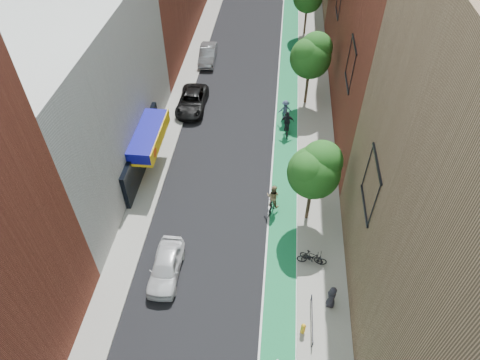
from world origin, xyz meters
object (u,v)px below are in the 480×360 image
(parked_car_black, at_px, (192,101))
(parked_car_silver, at_px, (208,54))
(cyclist_lane_far, at_px, (285,112))
(pedestrian, at_px, (332,297))
(parked_car_white, at_px, (166,266))
(cyclist_lane_near, at_px, (273,200))
(fire_hydrant, at_px, (303,328))
(cyclist_lane_mid, at_px, (287,126))

(parked_car_black, xyz_separation_m, parked_car_silver, (0.09, 8.61, 0.03))
(cyclist_lane_far, relative_size, pedestrian, 1.27)
(parked_car_silver, height_order, cyclist_lane_far, cyclist_lane_far)
(parked_car_white, bearing_deg, parked_car_black, 94.75)
(cyclist_lane_near, height_order, cyclist_lane_far, cyclist_lane_near)
(parked_car_white, xyz_separation_m, cyclist_lane_far, (6.78, 16.39, 0.21))
(cyclist_lane_far, distance_m, fire_hydrant, 19.51)
(cyclist_lane_mid, bearing_deg, parked_car_silver, -58.21)
(parked_car_black, xyz_separation_m, pedestrian, (11.48, -18.79, 0.24))
(cyclist_lane_far, bearing_deg, cyclist_lane_mid, 83.28)
(parked_car_white, xyz_separation_m, pedestrian, (9.88, -1.22, 0.24))
(parked_car_white, xyz_separation_m, cyclist_lane_mid, (7.00, 14.59, 0.15))
(cyclist_lane_mid, bearing_deg, cyclist_lane_far, -87.50)
(parked_car_white, distance_m, parked_car_silver, 26.22)
(pedestrian, distance_m, fire_hydrant, 2.46)
(cyclist_lane_far, height_order, fire_hydrant, cyclist_lane_far)
(parked_car_white, height_order, parked_car_black, parked_car_white)
(cyclist_lane_near, distance_m, cyclist_lane_mid, 8.68)
(parked_car_silver, bearing_deg, cyclist_lane_far, -52.10)
(fire_hydrant, bearing_deg, parked_car_silver, 108.55)
(parked_car_white, xyz_separation_m, cyclist_lane_near, (6.20, 5.95, 0.22))
(parked_car_white, relative_size, parked_car_black, 0.82)
(cyclist_lane_near, relative_size, pedestrian, 1.36)
(parked_car_white, xyz_separation_m, parked_car_black, (-1.60, 17.57, -0.00))
(parked_car_white, xyz_separation_m, parked_car_silver, (-1.51, 26.18, 0.02))
(pedestrian, xyz_separation_m, fire_hydrant, (-1.58, -1.84, -0.40))
(parked_car_white, height_order, cyclist_lane_near, cyclist_lane_near)
(parked_car_white, bearing_deg, pedestrian, -7.49)
(pedestrian, bearing_deg, parked_car_black, -149.54)
(parked_car_silver, distance_m, pedestrian, 29.67)
(parked_car_black, height_order, cyclist_lane_mid, cyclist_lane_mid)
(parked_car_silver, xyz_separation_m, cyclist_lane_far, (8.29, -9.78, 0.19))
(cyclist_lane_near, relative_size, cyclist_lane_mid, 1.01)
(parked_car_black, bearing_deg, cyclist_lane_far, -8.36)
(parked_car_silver, distance_m, cyclist_lane_mid, 14.38)
(parked_car_silver, bearing_deg, cyclist_lane_mid, -56.07)
(fire_hydrant, bearing_deg, cyclist_lane_mid, 94.20)
(parked_car_silver, xyz_separation_m, cyclist_lane_mid, (8.51, -11.58, 0.12))
(parked_car_silver, xyz_separation_m, cyclist_lane_near, (7.71, -20.22, 0.20))
(cyclist_lane_near, distance_m, cyclist_lane_far, 10.46)
(parked_car_silver, relative_size, cyclist_lane_mid, 2.07)
(cyclist_lane_far, bearing_deg, parked_car_black, -21.72)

